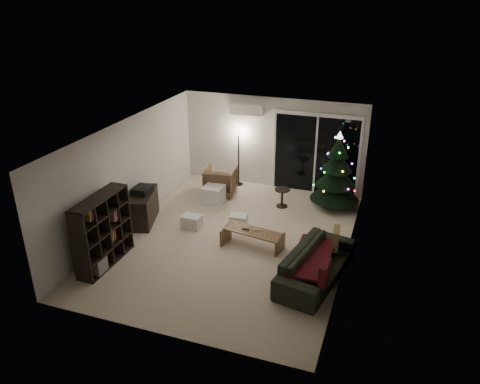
% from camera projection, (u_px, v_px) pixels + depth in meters
% --- Properties ---
extents(room, '(6.50, 7.51, 2.60)m').
position_uv_depth(room, '(271.00, 176.00, 11.13)').
color(room, beige).
rests_on(room, ground).
extents(bookshelf, '(0.44, 1.49, 1.47)m').
position_uv_depth(bookshelf, '(95.00, 230.00, 9.29)').
color(bookshelf, black).
rests_on(bookshelf, floor).
extents(media_cabinet, '(0.77, 1.26, 0.74)m').
position_uv_depth(media_cabinet, '(144.00, 207.00, 11.04)').
color(media_cabinet, black).
rests_on(media_cabinet, floor).
extents(stereo, '(0.38, 0.44, 0.16)m').
position_uv_depth(stereo, '(142.00, 190.00, 10.86)').
color(stereo, black).
rests_on(stereo, media_cabinet).
extents(armchair, '(0.89, 0.91, 0.74)m').
position_uv_depth(armchair, '(221.00, 181.00, 12.54)').
color(armchair, brown).
rests_on(armchair, floor).
extents(ottoman, '(0.52, 0.52, 0.45)m').
position_uv_depth(ottoman, '(214.00, 194.00, 12.07)').
color(ottoman, white).
rests_on(ottoman, floor).
extents(cardboard_box_a, '(0.44, 0.34, 0.31)m').
position_uv_depth(cardboard_box_a, '(192.00, 222.00, 10.85)').
color(cardboard_box_a, silver).
rests_on(cardboard_box_a, floor).
extents(cardboard_box_b, '(0.43, 0.35, 0.28)m').
position_uv_depth(cardboard_box_b, '(239.00, 220.00, 10.94)').
color(cardboard_box_b, silver).
rests_on(cardboard_box_b, floor).
extents(side_table, '(0.39, 0.39, 0.48)m').
position_uv_depth(side_table, '(282.00, 198.00, 11.85)').
color(side_table, black).
rests_on(side_table, floor).
extents(floor_lamp, '(0.25, 0.25, 1.57)m').
position_uv_depth(floor_lamp, '(239.00, 158.00, 12.94)').
color(floor_lamp, black).
rests_on(floor_lamp, floor).
extents(sofa, '(1.26, 2.31, 0.64)m').
position_uv_depth(sofa, '(316.00, 264.00, 8.91)').
color(sofa, black).
rests_on(sofa, floor).
extents(sofa_throw, '(0.68, 1.57, 0.05)m').
position_uv_depth(sofa_throw, '(312.00, 257.00, 8.88)').
color(sofa_throw, '#460F19').
rests_on(sofa_throw, sofa).
extents(cushion_a, '(0.16, 0.43, 0.42)m').
position_uv_depth(cushion_a, '(336.00, 238.00, 9.29)').
color(cushion_a, '#7D694E').
rests_on(cushion_a, sofa).
extents(cushion_b, '(0.15, 0.43, 0.42)m').
position_uv_depth(cushion_b, '(324.00, 273.00, 8.17)').
color(cushion_b, '#460F19').
rests_on(cushion_b, sofa).
extents(coffee_table, '(1.34, 0.66, 0.41)m').
position_uv_depth(coffee_table, '(252.00, 239.00, 10.01)').
color(coffee_table, brown).
rests_on(coffee_table, floor).
extents(remote_a, '(0.16, 0.05, 0.02)m').
position_uv_depth(remote_a, '(246.00, 229.00, 9.97)').
color(remote_a, black).
rests_on(remote_a, coffee_table).
extents(remote_b, '(0.16, 0.09, 0.02)m').
position_uv_depth(remote_b, '(258.00, 230.00, 9.94)').
color(remote_b, slate).
rests_on(remote_b, coffee_table).
extents(christmas_tree, '(1.42, 1.42, 1.99)m').
position_uv_depth(christmas_tree, '(337.00, 170.00, 11.52)').
color(christmas_tree, black).
rests_on(christmas_tree, floor).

